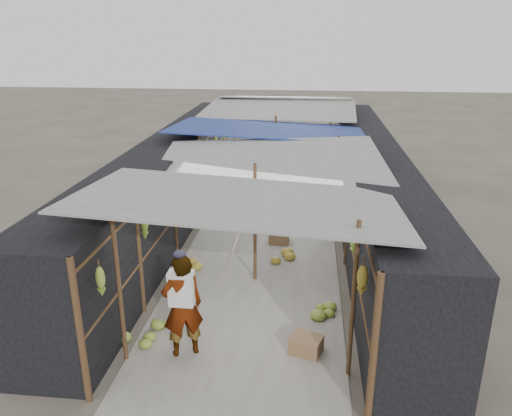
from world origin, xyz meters
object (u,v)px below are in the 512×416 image
at_px(black_basin, 299,208).
at_px(vendor_elderly, 182,306).
at_px(shopper_blue, 251,198).
at_px(crate_near, 306,345).
at_px(vendor_seated, 331,214).

distance_m(black_basin, vendor_elderly, 7.51).
bearing_deg(vendor_elderly, black_basin, -128.34).
height_order(vendor_elderly, shopper_blue, vendor_elderly).
bearing_deg(shopper_blue, crate_near, -91.70).
bearing_deg(black_basin, vendor_seated, -61.24).
bearing_deg(vendor_elderly, crate_near, 161.53).
bearing_deg(black_basin, shopper_blue, -127.70).
relative_size(crate_near, shopper_blue, 0.28).
height_order(shopper_blue, vendor_seated, shopper_blue).
distance_m(shopper_blue, vendor_seated, 2.15).
xyz_separation_m(crate_near, black_basin, (-0.31, 7.03, -0.07)).
bearing_deg(vendor_seated, shopper_blue, -76.48).
relative_size(black_basin, shopper_blue, 0.31).
relative_size(vendor_elderly, vendor_seated, 1.78).
bearing_deg(shopper_blue, vendor_seated, -17.68).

